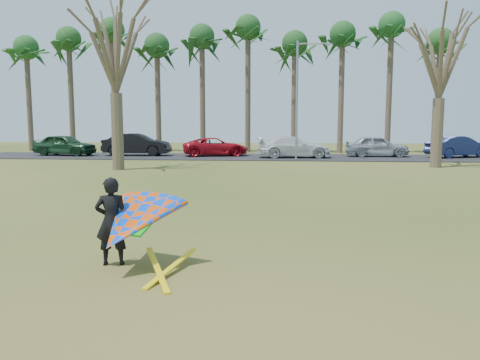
# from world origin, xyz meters

# --- Properties ---
(ground) EXTENTS (100.00, 100.00, 0.00)m
(ground) POSITION_xyz_m (0.00, 0.00, 0.00)
(ground) COLOR #264910
(ground) RESTS_ON ground
(parking_strip) EXTENTS (46.00, 7.00, 0.06)m
(parking_strip) POSITION_xyz_m (0.00, 25.00, 0.03)
(parking_strip) COLOR black
(parking_strip) RESTS_ON ground
(palm_0) EXTENTS (4.84, 4.84, 10.84)m
(palm_0) POSITION_xyz_m (-22.00, 31.00, 9.17)
(palm_0) COLOR brown
(palm_0) RESTS_ON ground
(palm_1) EXTENTS (4.84, 4.84, 11.54)m
(palm_1) POSITION_xyz_m (-18.00, 31.00, 9.85)
(palm_1) COLOR brown
(palm_1) RESTS_ON ground
(palm_2) EXTENTS (4.84, 4.84, 12.24)m
(palm_2) POSITION_xyz_m (-14.00, 31.00, 10.52)
(palm_2) COLOR #4B3A2D
(palm_2) RESTS_ON ground
(palm_3) EXTENTS (4.84, 4.84, 10.84)m
(palm_3) POSITION_xyz_m (-10.00, 31.00, 9.17)
(palm_3) COLOR #4B3B2D
(palm_3) RESTS_ON ground
(palm_4) EXTENTS (4.84, 4.84, 11.54)m
(palm_4) POSITION_xyz_m (-6.00, 31.00, 9.85)
(palm_4) COLOR #48382B
(palm_4) RESTS_ON ground
(palm_5) EXTENTS (4.84, 4.84, 12.24)m
(palm_5) POSITION_xyz_m (-2.00, 31.00, 10.52)
(palm_5) COLOR #4E402F
(palm_5) RESTS_ON ground
(palm_6) EXTENTS (4.84, 4.84, 10.84)m
(palm_6) POSITION_xyz_m (2.00, 31.00, 9.17)
(palm_6) COLOR #4C3B2E
(palm_6) RESTS_ON ground
(palm_7) EXTENTS (4.84, 4.84, 11.54)m
(palm_7) POSITION_xyz_m (6.00, 31.00, 9.85)
(palm_7) COLOR #48382B
(palm_7) RESTS_ON ground
(palm_8) EXTENTS (4.84, 4.84, 12.24)m
(palm_8) POSITION_xyz_m (10.00, 31.00, 10.52)
(palm_8) COLOR #4C3D2D
(palm_8) RESTS_ON ground
(palm_9) EXTENTS (4.84, 4.84, 10.84)m
(palm_9) POSITION_xyz_m (14.00, 31.00, 9.17)
(palm_9) COLOR brown
(palm_9) RESTS_ON ground
(bare_tree_left) EXTENTS (6.60, 6.60, 9.70)m
(bare_tree_left) POSITION_xyz_m (-8.00, 15.00, 6.92)
(bare_tree_left) COLOR #4A3A2C
(bare_tree_left) RESTS_ON ground
(bare_tree_right) EXTENTS (6.27, 6.27, 9.21)m
(bare_tree_right) POSITION_xyz_m (10.00, 18.00, 6.57)
(bare_tree_right) COLOR brown
(bare_tree_right) RESTS_ON ground
(streetlight) EXTENTS (2.28, 0.18, 8.00)m
(streetlight) POSITION_xyz_m (2.16, 22.00, 4.46)
(streetlight) COLOR gray
(streetlight) RESTS_ON ground
(car_0) EXTENTS (5.02, 2.55, 1.64)m
(car_0) POSITION_xyz_m (-15.82, 24.85, 0.88)
(car_0) COLOR #173B20
(car_0) RESTS_ON parking_strip
(car_1) EXTENTS (5.17, 1.83, 1.70)m
(car_1) POSITION_xyz_m (-10.21, 25.29, 0.91)
(car_1) COLOR black
(car_1) RESTS_ON parking_strip
(car_2) EXTENTS (5.45, 3.58, 1.39)m
(car_2) POSITION_xyz_m (-4.07, 25.47, 0.76)
(car_2) COLOR #B00E1A
(car_2) RESTS_ON parking_strip
(car_3) EXTENTS (5.51, 2.71, 1.54)m
(car_3) POSITION_xyz_m (1.90, 24.26, 0.83)
(car_3) COLOR silver
(car_3) RESTS_ON parking_strip
(car_4) EXTENTS (4.65, 1.91, 1.58)m
(car_4) POSITION_xyz_m (8.15, 25.84, 0.85)
(car_4) COLOR #99A0A6
(car_4) RESTS_ON parking_strip
(car_5) EXTENTS (5.02, 3.34, 1.56)m
(car_5) POSITION_xyz_m (13.90, 25.49, 0.84)
(car_5) COLOR #1A244E
(car_5) RESTS_ON parking_strip
(kite_flyer) EXTENTS (2.13, 2.39, 2.02)m
(kite_flyer) POSITION_xyz_m (-1.57, -2.26, 0.84)
(kite_flyer) COLOR black
(kite_flyer) RESTS_ON ground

